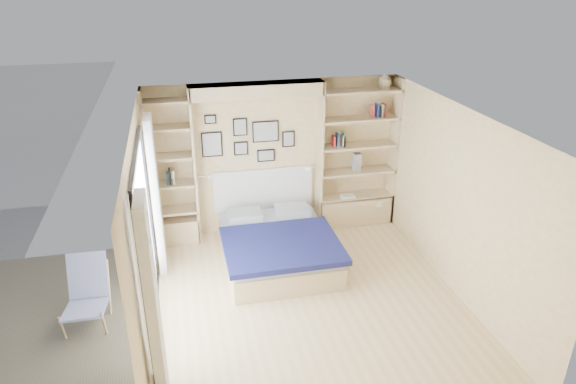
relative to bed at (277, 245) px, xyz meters
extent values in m
plane|color=#D6BB83|center=(0.20, -1.12, -0.27)|extent=(4.50, 4.50, 0.00)
plane|color=#E4C88A|center=(0.20, 1.13, 0.98)|extent=(4.00, 0.00, 4.00)
plane|color=#E4C88A|center=(0.20, -3.37, 0.98)|extent=(4.00, 0.00, 4.00)
plane|color=#E4C88A|center=(-1.80, -1.12, 0.98)|extent=(0.00, 4.50, 4.50)
plane|color=#E4C88A|center=(2.20, -1.12, 0.98)|extent=(0.00, 4.50, 4.50)
plane|color=white|center=(0.20, -1.12, 2.23)|extent=(4.50, 4.50, 0.00)
cube|color=tan|center=(-1.10, 0.95, 0.98)|extent=(0.04, 0.35, 2.50)
cube|color=tan|center=(0.90, 0.95, 0.98)|extent=(0.04, 0.35, 2.50)
cube|color=tan|center=(-0.10, 0.95, 2.13)|extent=(2.00, 0.35, 0.20)
cube|color=tan|center=(2.18, 0.95, 0.98)|extent=(0.04, 0.35, 2.50)
cube|color=tan|center=(-1.78, 0.95, 0.98)|extent=(0.04, 0.35, 2.50)
cube|color=tan|center=(1.55, 0.95, -0.02)|extent=(1.30, 0.35, 0.50)
cube|color=tan|center=(-1.45, 0.95, -0.07)|extent=(0.70, 0.35, 0.40)
cube|color=black|center=(-1.77, -1.12, 1.96)|extent=(0.04, 2.08, 0.06)
cube|color=black|center=(-1.77, -1.12, -0.24)|extent=(0.04, 2.08, 0.06)
cube|color=black|center=(-1.77, -2.14, 0.83)|extent=(0.04, 0.06, 2.20)
cube|color=black|center=(-1.77, -0.10, 0.83)|extent=(0.04, 0.06, 2.20)
cube|color=silver|center=(-1.78, -1.12, 0.85)|extent=(0.01, 2.00, 2.20)
cube|color=white|center=(-1.68, -2.42, 0.88)|extent=(0.10, 0.45, 2.30)
cube|color=white|center=(-1.68, 0.18, 0.88)|extent=(0.10, 0.45, 2.30)
cube|color=tan|center=(1.55, 0.95, 0.23)|extent=(1.30, 0.35, 0.04)
cube|color=tan|center=(1.55, 0.95, 0.68)|extent=(1.30, 0.35, 0.04)
cube|color=tan|center=(1.55, 0.95, 1.13)|extent=(1.30, 0.35, 0.04)
cube|color=tan|center=(1.55, 0.95, 1.58)|extent=(1.30, 0.35, 0.04)
cube|color=tan|center=(1.55, 0.95, 2.03)|extent=(1.30, 0.35, 0.04)
cube|color=tan|center=(-1.45, 0.95, 0.28)|extent=(0.70, 0.35, 0.04)
cube|color=tan|center=(-1.45, 0.95, 0.73)|extent=(0.70, 0.35, 0.04)
cube|color=tan|center=(-1.45, 0.95, 1.18)|extent=(0.70, 0.35, 0.04)
cube|color=tan|center=(-1.45, 0.95, 1.63)|extent=(0.70, 0.35, 0.04)
cube|color=tan|center=(-1.45, 0.95, 2.03)|extent=(0.70, 0.35, 0.04)
cube|color=tan|center=(0.00, -0.02, -0.10)|extent=(1.54, 1.93, 0.34)
cube|color=#999FA7|center=(0.00, -0.02, 0.12)|extent=(1.50, 1.89, 0.10)
cube|color=#121441|center=(0.00, -0.34, 0.19)|extent=(1.64, 1.35, 0.08)
cube|color=#999FA7|center=(-0.39, 0.65, 0.23)|extent=(0.53, 0.39, 0.12)
cube|color=#999FA7|center=(0.39, 0.65, 0.23)|extent=(0.53, 0.39, 0.12)
cube|color=white|center=(0.00, 1.10, 0.45)|extent=(1.64, 0.04, 0.70)
cube|color=black|center=(-0.80, 1.10, 1.28)|extent=(0.32, 0.02, 0.40)
cube|color=gray|center=(-0.80, 1.09, 1.28)|extent=(0.28, 0.01, 0.36)
cube|color=black|center=(-0.35, 1.10, 1.53)|extent=(0.22, 0.02, 0.28)
cube|color=gray|center=(-0.35, 1.09, 1.53)|extent=(0.18, 0.01, 0.24)
cube|color=black|center=(-0.35, 1.10, 1.18)|extent=(0.22, 0.02, 0.22)
cube|color=gray|center=(-0.35, 1.09, 1.18)|extent=(0.18, 0.01, 0.18)
cube|color=black|center=(0.05, 1.10, 1.43)|extent=(0.42, 0.02, 0.34)
cube|color=gray|center=(0.05, 1.09, 1.43)|extent=(0.38, 0.01, 0.30)
cube|color=black|center=(0.05, 1.10, 1.03)|extent=(0.28, 0.02, 0.20)
cube|color=gray|center=(0.05, 1.09, 1.03)|extent=(0.24, 0.01, 0.16)
cube|color=black|center=(0.42, 1.10, 1.28)|extent=(0.20, 0.02, 0.26)
cube|color=gray|center=(0.42, 1.09, 1.28)|extent=(0.16, 0.01, 0.22)
cube|color=black|center=(-0.80, 1.10, 1.68)|extent=(0.18, 0.02, 0.14)
cube|color=gray|center=(-0.80, 1.09, 1.68)|extent=(0.14, 0.01, 0.10)
cylinder|color=silver|center=(-0.96, 0.88, 0.85)|extent=(0.20, 0.02, 0.02)
cone|color=white|center=(-0.86, 0.88, 0.83)|extent=(0.13, 0.12, 0.15)
cylinder|color=silver|center=(0.76, 0.88, 0.85)|extent=(0.20, 0.02, 0.02)
cone|color=white|center=(0.66, 0.88, 0.83)|extent=(0.13, 0.12, 0.15)
cube|color=#A51E1E|center=(1.13, 0.95, 1.24)|extent=(0.02, 0.15, 0.18)
cube|color=navy|center=(1.19, 0.95, 1.26)|extent=(0.03, 0.15, 0.22)
cube|color=#BFB28C|center=(1.29, 0.95, 1.24)|extent=(0.04, 0.15, 0.18)
cube|color=#26593F|center=(1.30, 0.95, 1.26)|extent=(0.03, 0.15, 0.22)
cube|color=#A4342A|center=(1.76, 0.95, 1.70)|extent=(0.02, 0.15, 0.20)
cube|color=navy|center=(1.83, 0.95, 1.71)|extent=(0.03, 0.15, 0.22)
cube|color=black|center=(1.88, 0.95, 1.70)|extent=(0.03, 0.15, 0.19)
cube|color=#BFB28C|center=(1.90, 0.95, 1.71)|extent=(0.04, 0.15, 0.21)
cube|color=#26593F|center=(1.93, 0.95, 1.70)|extent=(0.03, 0.15, 0.20)
cube|color=#A51E1E|center=(1.95, 0.95, 1.71)|extent=(0.03, 0.15, 0.21)
cube|color=navy|center=(-1.51, 0.95, 0.85)|extent=(0.02, 0.15, 0.19)
cube|color=black|center=(-1.48, 0.95, 0.87)|extent=(0.03, 0.15, 0.23)
cube|color=#BFB28C|center=(-1.42, 0.95, 0.87)|extent=(0.03, 0.15, 0.23)
cube|color=tan|center=(1.93, 0.95, 2.13)|extent=(0.13, 0.13, 0.15)
cone|color=tan|center=(1.93, 0.95, 2.24)|extent=(0.20, 0.20, 0.08)
cube|color=slate|center=(1.55, 0.95, 0.85)|extent=(0.12, 0.12, 0.30)
cube|color=white|center=(1.40, 0.90, 0.27)|extent=(0.22, 0.16, 0.03)
cube|color=#776C58|center=(-3.40, -1.12, -0.27)|extent=(3.20, 4.00, 0.05)
cylinder|color=tan|center=(-2.82, -1.26, -0.06)|extent=(0.03, 0.14, 0.42)
cylinder|color=tan|center=(-2.36, -1.27, -0.06)|extent=(0.03, 0.14, 0.42)
cylinder|color=tan|center=(-2.81, -0.68, 0.05)|extent=(0.04, 0.34, 0.69)
cylinder|color=tan|center=(-2.34, -0.69, 0.05)|extent=(0.04, 0.34, 0.69)
cube|color=#3F52BB|center=(-2.58, -1.05, 0.03)|extent=(0.49, 0.59, 0.15)
cube|color=#3F52BB|center=(-2.57, -0.65, 0.26)|extent=(0.48, 0.24, 0.56)
camera|label=1|loc=(-1.31, -6.55, 3.84)|focal=32.00mm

